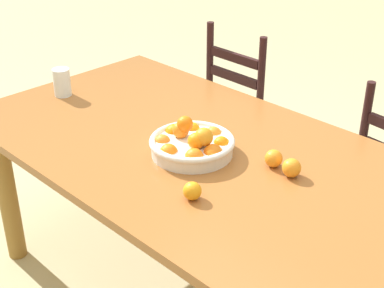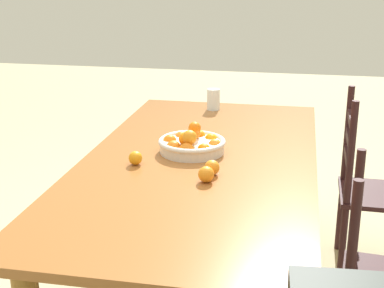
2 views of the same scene
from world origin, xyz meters
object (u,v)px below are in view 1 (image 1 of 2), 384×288
Objects in this scene: orange_loose_0 at (192,191)px; dining_table at (217,180)px; orange_loose_1 at (274,158)px; chair_near_window at (248,119)px; fruit_bowl at (192,144)px; orange_loose_2 at (292,168)px; drinking_glass at (62,82)px.

dining_table is at bearing 116.54° from orange_loose_0.
orange_loose_1 is at bearing 24.93° from dining_table.
chair_near_window reaches higher than orange_loose_0.
fruit_bowl is at bearing 134.95° from orange_loose_0.
drinking_glass reaches higher than orange_loose_2.
orange_loose_0 is (0.21, -0.21, -0.01)m from fruit_bowl.
dining_table is 0.99m from chair_near_window.
fruit_bowl reaches higher than drinking_glass.
orange_loose_2 reaches higher than orange_loose_1.
fruit_bowl is at bearing -152.51° from orange_loose_1.
dining_table is 2.16× the size of chair_near_window.
orange_loose_2 is at bearing 20.04° from fruit_bowl.
dining_table is 6.67× the size of fruit_bowl.
orange_loose_1 reaches higher than orange_loose_0.
drinking_glass is (-1.06, -0.16, 0.03)m from orange_loose_1.
drinking_glass is (-1.01, 0.19, 0.03)m from orange_loose_0.
chair_near_window is at bearing 121.10° from orange_loose_0.
chair_near_window is at bearing 68.26° from drinking_glass.
drinking_glass is at bearing -171.31° from orange_loose_1.
chair_near_window reaches higher than orange_loose_2.
fruit_bowl is 0.37m from orange_loose_2.
dining_table is 33.08× the size of orange_loose_1.
orange_loose_0 is at bearing -99.26° from orange_loose_1.
orange_loose_1 is at bearing 8.69° from drinking_glass.
chair_near_window is at bearing 134.06° from orange_loose_1.
orange_loose_2 is at bearing -7.19° from orange_loose_1.
orange_loose_2 is (0.08, -0.01, 0.00)m from orange_loose_1.
dining_table is at bearing -164.30° from orange_loose_2.
fruit_bowl is 0.80m from drinking_glass.
fruit_bowl reaches higher than orange_loose_1.
orange_loose_0 is at bearing -45.05° from fruit_bowl.
drinking_glass is at bearing 169.57° from orange_loose_0.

